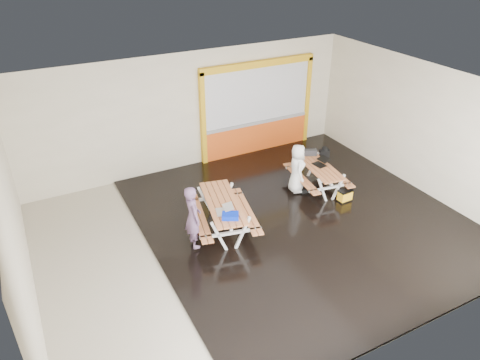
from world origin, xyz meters
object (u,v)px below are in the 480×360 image
picnic_table_left (223,209)px  picnic_table_right (318,171)px  person_left (193,217)px  backpack (324,155)px  laptop_left (224,210)px  fluke_bag (345,196)px  dark_case (305,189)px  toolbox (310,152)px  laptop_right (321,163)px  blue_pouch (230,216)px  person_right (297,168)px

picnic_table_left → picnic_table_right: (3.21, 0.58, -0.06)m
person_left → backpack: 4.92m
laptop_left → fluke_bag: laptop_left is taller
dark_case → picnic_table_right: bearing=1.7°
toolbox → dark_case: bearing=-130.6°
picnic_table_right → dark_case: 0.61m
laptop_right → blue_pouch: bearing=-159.4°
person_left → fluke_bag: (4.32, -0.04, -0.66)m
blue_pouch → dark_case: 3.28m
laptop_right → blue_pouch: blue_pouch is taller
backpack → toolbox: bearing=166.9°
blue_pouch → fluke_bag: blue_pouch is taller
picnic_table_right → laptop_right: size_ratio=4.64×
laptop_right → dark_case: 0.85m
toolbox → laptop_left: bearing=-155.1°
picnic_table_right → person_left: bearing=-167.8°
person_left → dark_case: 3.85m
dark_case → blue_pouch: bearing=-157.0°
person_right → person_left: bearing=125.3°
person_right → backpack: 1.36m
laptop_left → dark_case: size_ratio=1.38×
picnic_table_right → backpack: (0.62, 0.56, 0.10)m
person_right → fluke_bag: (0.89, -1.01, -0.57)m
picnic_table_right → fluke_bag: 1.02m
picnic_table_left → laptop_right: size_ratio=5.37×
laptop_left → toolbox: bearing=24.9°
backpack → person_left: bearing=-162.9°
person_left → fluke_bag: person_left is taller
person_left → fluke_bag: size_ratio=3.90×
picnic_table_right → person_left: size_ratio=1.33×
backpack → dark_case: (-1.02, -0.58, -0.56)m
dark_case → fluke_bag: size_ratio=0.86×
blue_pouch → fluke_bag: bearing=5.4°
picnic_table_left → toolbox: (3.39, 1.25, 0.20)m
picnic_table_right → blue_pouch: bearing=-159.4°
picnic_table_right → person_right: person_right is taller
blue_pouch → picnic_table_left: bearing=79.0°
toolbox → person_left: bearing=-160.0°
person_left → laptop_left: bearing=-93.1°
person_right → laptop_right: bearing=-75.3°
laptop_left → blue_pouch: bearing=-84.8°
picnic_table_right → blue_pouch: 3.58m
person_right → blue_pouch: 3.01m
laptop_right → picnic_table_right: bearing=-163.1°
laptop_right → backpack: (0.53, 0.54, -0.12)m
person_right → backpack: person_right is taller
laptop_left → toolbox: size_ratio=1.10×
picnic_table_left → picnic_table_right: size_ratio=1.16×
fluke_bag → picnic_table_left: bearing=174.4°
picnic_table_right → person_left: person_left is taller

